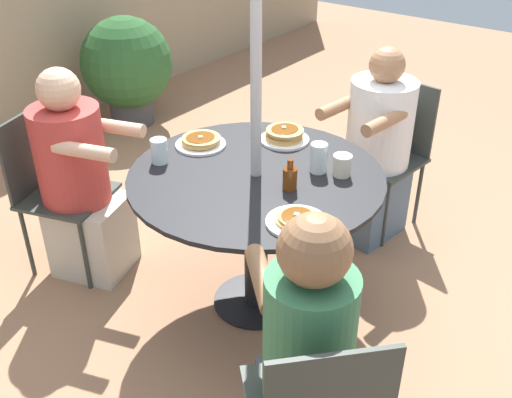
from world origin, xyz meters
TOP-DOWN VIEW (x-y plane):
  - ground_plane at (0.00, 0.00)m, footprint 12.00×12.00m
  - patio_table at (0.00, 0.00)m, footprint 1.19×1.19m
  - umbrella_pole at (0.00, 0.00)m, footprint 0.05×0.05m
  - patio_chair_north at (1.14, -0.15)m, footprint 0.47×0.47m
  - diner_north at (0.96, -0.13)m, footprint 0.57×0.43m
  - patio_chair_east at (-0.37, 1.09)m, footprint 0.53×0.53m
  - diner_east at (-0.31, 0.92)m, footprint 0.49×0.58m
  - diner_south at (-0.67, -0.72)m, footprint 0.53×0.54m
  - pancake_plate_a at (-0.23, -0.38)m, footprint 0.25×0.25m
  - pancake_plate_b at (0.37, 0.10)m, footprint 0.25×0.25m
  - pancake_plate_c at (0.07, 0.40)m, footprint 0.25×0.25m
  - syrup_bottle at (-0.02, -0.20)m, footprint 0.08×0.06m
  - coffee_cup at (0.23, -0.32)m, footprint 0.09×0.09m
  - drinking_glass_a at (-0.18, 0.44)m, footprint 0.08×0.08m
  - drinking_glass_b at (0.20, -0.21)m, footprint 0.08×0.08m
  - potted_shrub at (1.22, 2.24)m, footprint 0.74×0.74m

SIDE VIEW (x-z plane):
  - ground_plane at x=0.00m, z-range 0.00..0.00m
  - potted_shrub at x=1.22m, z-range 0.05..0.94m
  - patio_chair_north at x=1.14m, z-range 0.07..0.95m
  - patio_chair_east at x=-0.37m, z-range 0.07..0.95m
  - diner_north at x=0.96m, z-range -0.06..1.08m
  - diner_east at x=-0.31m, z-range -0.05..1.10m
  - diner_south at x=-0.67m, z-range -0.03..1.13m
  - patio_table at x=0.00m, z-range 0.24..1.00m
  - pancake_plate_a at x=-0.23m, z-range 0.75..0.80m
  - pancake_plate_c at x=0.07m, z-range 0.75..0.81m
  - pancake_plate_b at x=0.37m, z-range 0.75..0.83m
  - coffee_cup at x=0.23m, z-range 0.76..0.86m
  - syrup_bottle at x=-0.02m, z-range 0.74..0.89m
  - drinking_glass_a at x=-0.18m, z-range 0.76..0.88m
  - drinking_glass_b at x=0.20m, z-range 0.76..0.90m
  - umbrella_pole at x=0.00m, z-range 0.00..2.19m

